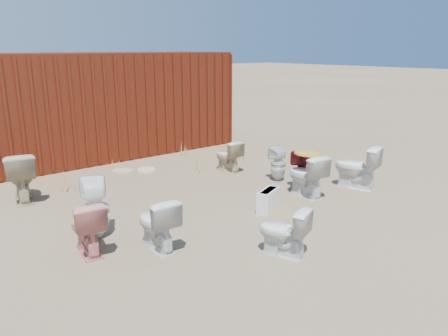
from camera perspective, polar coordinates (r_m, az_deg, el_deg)
ground at (r=7.10m, az=3.07°, el=-5.28°), size 100.00×100.00×0.00m
shipping_container at (r=11.13m, az=-15.31°, el=8.15°), size 6.00×2.40×2.40m
toilet_front_a at (r=5.66m, az=-8.76°, el=-7.16°), size 0.43×0.71×0.70m
toilet_front_pink at (r=5.77m, az=-17.49°, el=-7.30°), size 0.49×0.74×0.70m
toilet_front_c at (r=5.48m, az=7.76°, el=-8.26°), size 0.56×0.72×0.64m
toilet_front_maroon at (r=8.04m, az=10.09°, el=-0.38°), size 0.39×0.39×0.70m
toilet_front_e at (r=8.34m, az=16.91°, el=0.12°), size 0.65×0.88×0.81m
toilet_back_a at (r=6.17m, az=-16.47°, el=-5.09°), size 0.48×0.48×0.83m
toilet_back_beige_left at (r=8.08m, az=-25.00°, el=-1.02°), size 0.64×0.91×0.85m
toilet_back_beige_right at (r=9.09m, az=0.51°, el=1.58°), size 0.37×0.65×0.67m
toilet_back_yellowlid at (r=7.66m, az=10.69°, el=-0.98°), size 0.51×0.79×0.76m
toilet_back_e at (r=8.52m, az=7.09°, el=0.52°), size 0.34×0.35×0.67m
yellow_lid at (r=7.56m, az=10.83°, el=1.87°), size 0.38×0.48×0.02m
loose_tank at (r=6.96m, az=5.81°, el=-4.24°), size 0.54×0.37×0.35m
loose_lid_near at (r=9.38m, az=-10.12°, el=-0.24°), size 0.55×0.61×0.02m
loose_lid_far at (r=9.43m, az=-13.10°, el=-0.33°), size 0.59×0.59×0.02m
weed_clump_a at (r=8.44m, az=-19.59°, el=-1.58°), size 0.36×0.36×0.34m
weed_clump_b at (r=9.22m, az=-3.14°, el=0.58°), size 0.32×0.32×0.30m
weed_clump_c at (r=10.01m, az=1.51°, el=1.98°), size 0.36×0.36×0.36m
weed_clump_d at (r=9.55m, az=-14.07°, el=0.43°), size 0.30×0.30×0.22m
weed_clump_e at (r=10.37m, az=-5.37°, el=2.23°), size 0.34×0.34×0.30m
weed_clump_f at (r=9.61m, az=17.36°, el=0.30°), size 0.28×0.28×0.23m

